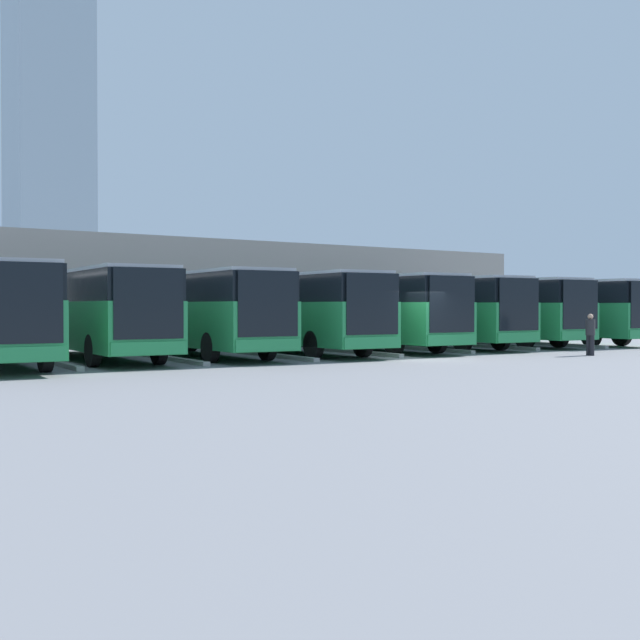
% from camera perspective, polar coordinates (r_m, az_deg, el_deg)
% --- Properties ---
extents(ground_plane, '(600.00, 600.00, 0.00)m').
position_cam_1_polar(ground_plane, '(29.89, 7.05, -2.76)').
color(ground_plane, gray).
extents(bus_0, '(3.22, 11.86, 3.24)m').
position_cam_1_polar(bus_0, '(43.72, 16.07, 0.75)').
color(bus_0, '#238447').
rests_on(bus_0, ground_plane).
extents(curb_divider_0, '(0.66, 6.62, 0.15)m').
position_cam_1_polar(curb_divider_0, '(41.12, 16.16, -1.68)').
color(curb_divider_0, '#9E9E99').
rests_on(curb_divider_0, ground_plane).
extents(bus_1, '(3.22, 11.86, 3.24)m').
position_cam_1_polar(bus_1, '(41.12, 11.89, 0.76)').
color(bus_1, '#238447').
rests_on(bus_1, ground_plane).
extents(curb_divider_1, '(0.66, 6.62, 0.15)m').
position_cam_1_polar(curb_divider_1, '(38.52, 11.70, -1.83)').
color(curb_divider_1, '#9E9E99').
rests_on(curb_divider_1, ground_plane).
extents(bus_2, '(3.22, 11.86, 3.24)m').
position_cam_1_polar(bus_2, '(38.30, 7.81, 0.76)').
color(bus_2, '#238447').
rests_on(bus_2, ground_plane).
extents(curb_divider_2, '(0.66, 6.62, 0.15)m').
position_cam_1_polar(curb_divider_2, '(35.72, 7.31, -2.04)').
color(curb_divider_2, '#9E9E99').
rests_on(curb_divider_2, ground_plane).
extents(bus_3, '(3.22, 11.86, 3.24)m').
position_cam_1_polar(bus_3, '(35.55, 3.29, 0.75)').
color(bus_3, '#238447').
rests_on(bus_3, ground_plane).
extents(curb_divider_3, '(0.66, 6.62, 0.15)m').
position_cam_1_polar(curb_divider_3, '(33.01, 2.40, -2.27)').
color(curb_divider_3, '#9E9E99').
rests_on(curb_divider_3, ground_plane).
extents(bus_4, '(3.22, 11.86, 3.24)m').
position_cam_1_polar(bus_4, '(33.10, -1.99, 0.74)').
color(bus_4, '#238447').
rests_on(bus_4, ground_plane).
extents(curb_divider_4, '(0.66, 6.62, 0.15)m').
position_cam_1_polar(curb_divider_4, '(30.63, -3.39, -2.52)').
color(curb_divider_4, '#9E9E99').
rests_on(curb_divider_4, ground_plane).
extents(bus_5, '(3.22, 11.86, 3.24)m').
position_cam_1_polar(bus_5, '(31.52, -8.55, 0.72)').
color(bus_5, '#238447').
rests_on(bus_5, ground_plane).
extents(curb_divider_5, '(0.66, 6.62, 0.15)m').
position_cam_1_polar(curb_divider_5, '(29.16, -10.58, -2.71)').
color(curb_divider_5, '#9E9E99').
rests_on(curb_divider_5, ground_plane).
extents(bus_6, '(3.22, 11.86, 3.24)m').
position_cam_1_polar(bus_6, '(30.28, -15.63, 0.68)').
color(bus_6, '#238447').
rests_on(bus_6, ground_plane).
extents(curb_divider_6, '(0.66, 6.62, 0.15)m').
position_cam_1_polar(curb_divider_6, '(28.09, -18.32, -2.88)').
color(curb_divider_6, '#9E9E99').
rests_on(curb_divider_6, ground_plane).
extents(pedestrian, '(0.44, 0.44, 1.65)m').
position_cam_1_polar(pedestrian, '(33.40, 18.67, -0.89)').
color(pedestrian, black).
rests_on(pedestrian, ground_plane).
extents(station_building, '(44.46, 15.25, 5.60)m').
position_cam_1_polar(station_building, '(48.95, -10.67, 1.98)').
color(station_building, gray).
rests_on(station_building, ground_plane).
extents(office_tower, '(16.78, 16.78, 74.90)m').
position_cam_1_polar(office_tower, '(195.61, -18.72, 11.18)').
color(office_tower, '#93A8B7').
rests_on(office_tower, ground_plane).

